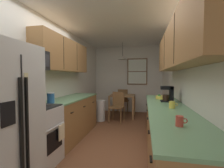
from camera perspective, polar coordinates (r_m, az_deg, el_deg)
ground_plane at (r=3.84m, az=1.55°, el=-18.28°), size 12.00×12.00×0.00m
wall_left at (r=4.05m, az=-17.60°, el=1.16°), size 0.10×9.00×2.55m
wall_right at (r=3.61m, az=23.21°, el=0.92°), size 0.10×9.00×2.55m
wall_back at (r=6.21m, az=5.86°, el=1.72°), size 4.40×0.10×2.55m
ceiling_slab at (r=3.79m, az=1.60°, el=21.41°), size 4.40×9.00×0.08m
stove_range at (r=2.77m, az=-26.20°, el=-16.53°), size 0.66×0.62×1.10m
microwave_over_range at (r=2.71m, az=-28.61°, el=7.85°), size 0.39×0.62×0.31m
counter_left at (r=3.80m, az=-14.42°, el=-11.46°), size 0.64×1.87×0.90m
upper_cabinets_left at (r=3.74m, az=-16.96°, el=9.88°), size 0.33×1.95×0.71m
counter_right at (r=2.73m, az=19.66°, el=-17.14°), size 0.64×3.20×0.90m
upper_cabinets_right at (r=2.59m, az=23.44°, el=12.71°), size 0.33×2.88×0.66m
dining_table at (r=5.41m, az=3.83°, el=-5.34°), size 0.83×0.79×0.75m
dining_chair_near at (r=4.85m, az=1.94°, el=-7.71°), size 0.45×0.45×0.90m
dining_chair_far at (r=6.03m, az=4.06°, el=-5.69°), size 0.41×0.41×0.90m
pendant_light at (r=5.40m, az=3.88°, el=9.46°), size 0.31×0.31×0.59m
back_window at (r=6.12m, az=9.16°, el=4.48°), size 0.76×0.05×1.01m
trash_bin at (r=4.96m, az=-4.19°, el=-9.62°), size 0.28×0.28×0.64m
storage_canister at (r=3.00m, az=-21.41°, el=-4.69°), size 0.13×0.13×0.19m
dish_towel at (r=2.70m, az=-17.88°, el=-16.29°), size 0.02×0.16×0.24m
coffee_maker at (r=3.12m, az=19.86°, el=-3.32°), size 0.22×0.18×0.29m
mug_by_coffeemaker at (r=1.65m, az=23.44°, el=-12.29°), size 0.11×0.07×0.10m
mug_spare at (r=2.52m, az=21.05°, el=-7.07°), size 0.12×0.09×0.10m
fruit_bowl at (r=3.53m, az=17.84°, el=-4.56°), size 0.28×0.28×0.09m
table_serving_bowl at (r=5.33m, az=2.62°, el=-3.74°), size 0.20×0.20×0.06m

